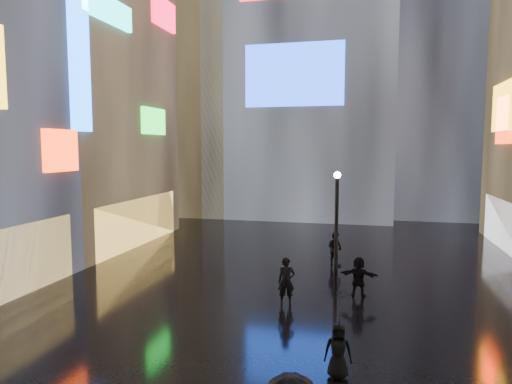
% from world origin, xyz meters
% --- Properties ---
extents(ground, '(140.00, 140.00, 0.00)m').
position_xyz_m(ground, '(0.00, 20.00, 0.00)').
color(ground, black).
rests_on(ground, ground).
extents(building_left_far, '(10.28, 12.00, 22.00)m').
position_xyz_m(building_left_far, '(-15.98, 26.00, 10.98)').
color(building_left_far, black).
rests_on(building_left_far, ground).
extents(tower_flank_right, '(12.00, 12.00, 34.00)m').
position_xyz_m(tower_flank_right, '(9.00, 46.00, 17.00)').
color(tower_flank_right, black).
rests_on(tower_flank_right, ground).
extents(tower_flank_left, '(10.00, 10.00, 26.00)m').
position_xyz_m(tower_flank_left, '(-14.00, 42.00, 13.00)').
color(tower_flank_left, black).
rests_on(tower_flank_left, ground).
extents(lamp_far, '(0.30, 0.30, 5.20)m').
position_xyz_m(lamp_far, '(1.71, 19.32, 2.94)').
color(lamp_far, black).
rests_on(lamp_far, ground).
extents(pedestrian_4, '(0.77, 0.52, 1.54)m').
position_xyz_m(pedestrian_4, '(2.30, 11.92, 0.77)').
color(pedestrian_4, black).
rests_on(pedestrian_4, ground).
extents(pedestrian_5, '(1.60, 0.66, 1.68)m').
position_xyz_m(pedestrian_5, '(2.69, 19.00, 0.84)').
color(pedestrian_5, black).
rests_on(pedestrian_5, ground).
extents(pedestrian_6, '(0.78, 0.61, 1.88)m').
position_xyz_m(pedestrian_6, '(-0.07, 17.32, 0.94)').
color(pedestrian_6, black).
rests_on(pedestrian_6, ground).
extents(pedestrian_7, '(1.08, 1.03, 1.76)m').
position_xyz_m(pedestrian_7, '(1.36, 23.97, 0.88)').
color(pedestrian_7, black).
rests_on(pedestrian_7, ground).
extents(umbrella_2, '(1.35, 1.34, 0.92)m').
position_xyz_m(umbrella_2, '(2.30, 11.92, 2.00)').
color(umbrella_2, black).
rests_on(umbrella_2, pedestrian_4).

